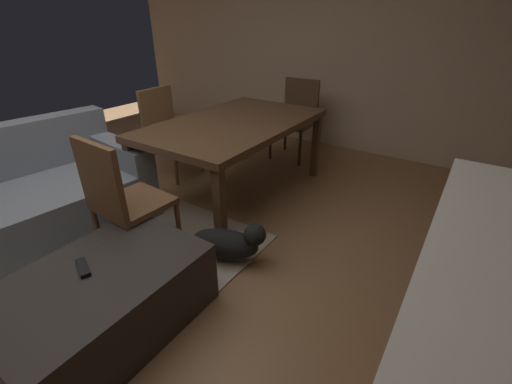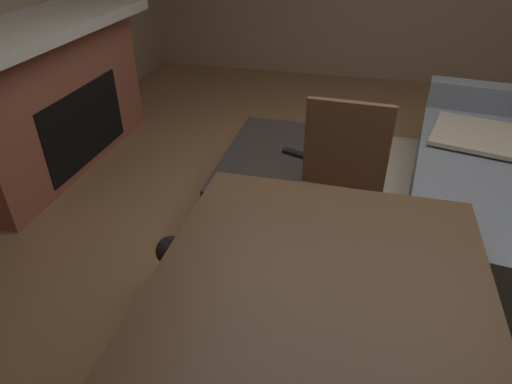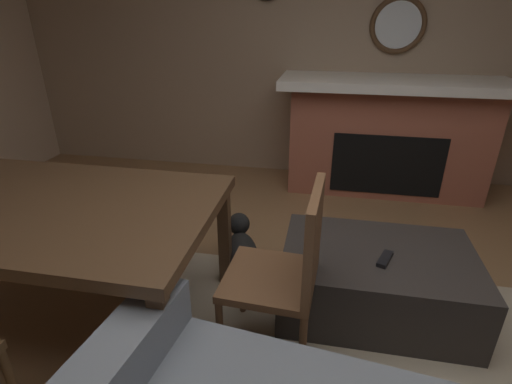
# 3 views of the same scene
# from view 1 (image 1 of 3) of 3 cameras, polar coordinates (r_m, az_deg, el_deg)

# --- Properties ---
(floor) EXTENTS (8.05, 8.05, 0.00)m
(floor) POSITION_cam_1_polar(r_m,az_deg,el_deg) (2.75, -24.31, -10.64)
(floor) COLOR olive
(wall_right_window_side) EXTENTS (0.12, 5.93, 2.50)m
(wall_right_window_side) POSITION_cam_1_polar(r_m,az_deg,el_deg) (4.81, 9.61, 23.17)
(wall_right_window_side) COLOR #C4AA91
(wall_right_window_side) RESTS_ON ground
(area_rug) EXTENTS (2.60, 2.00, 0.01)m
(area_rug) POSITION_cam_1_polar(r_m,az_deg,el_deg) (2.71, -31.48, -12.91)
(area_rug) COLOR tan
(area_rug) RESTS_ON ground
(ottoman_coffee_table) EXTENTS (1.08, 0.72, 0.40)m
(ottoman_coffee_table) POSITION_cam_1_polar(r_m,az_deg,el_deg) (2.11, -24.37, -16.51)
(ottoman_coffee_table) COLOR #2D2826
(ottoman_coffee_table) RESTS_ON ground
(tv_remote) EXTENTS (0.10, 0.17, 0.02)m
(tv_remote) POSITION_cam_1_polar(r_m,az_deg,el_deg) (2.04, -27.22, -11.30)
(tv_remote) COLOR black
(tv_remote) RESTS_ON ottoman_coffee_table
(dining_table) EXTENTS (1.76, 1.06, 0.74)m
(dining_table) POSITION_cam_1_polar(r_m,az_deg,el_deg) (3.18, -3.67, 10.71)
(dining_table) COLOR #513823
(dining_table) RESTS_ON ground
(dining_chair_north) EXTENTS (0.45, 0.45, 0.93)m
(dining_chair_north) POSITION_cam_1_polar(r_m,az_deg,el_deg) (3.83, -14.96, 10.47)
(dining_chair_north) COLOR brown
(dining_chair_north) RESTS_ON ground
(dining_chair_east) EXTENTS (0.45, 0.45, 0.93)m
(dining_chair_east) POSITION_cam_1_polar(r_m,az_deg,el_deg) (4.26, 6.92, 12.89)
(dining_chair_east) COLOR #513823
(dining_chair_east) RESTS_ON ground
(dining_chair_west) EXTENTS (0.46, 0.46, 0.93)m
(dining_chair_west) POSITION_cam_1_polar(r_m,az_deg,el_deg) (2.42, -22.01, -0.69)
(dining_chair_west) COLOR brown
(dining_chair_west) RESTS_ON ground
(potted_plant) EXTENTS (0.32, 0.32, 0.48)m
(potted_plant) POSITION_cam_1_polar(r_m,az_deg,el_deg) (4.42, -10.85, 9.79)
(potted_plant) COLOR brown
(potted_plant) RESTS_ON ground
(small_dog) EXTENTS (0.36, 0.55, 0.29)m
(small_dog) POSITION_cam_1_polar(r_m,az_deg,el_deg) (2.42, -4.56, -8.44)
(small_dog) COLOR black
(small_dog) RESTS_ON ground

